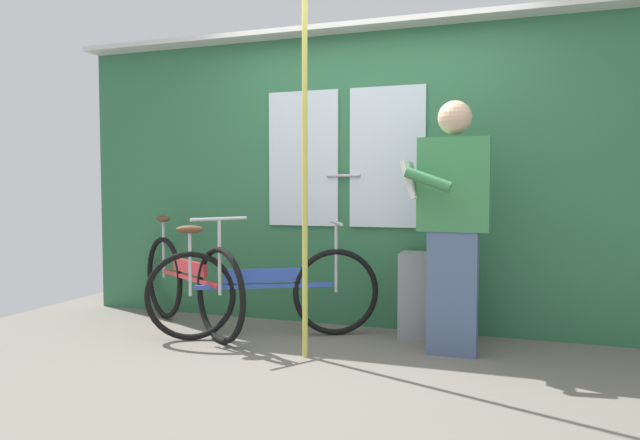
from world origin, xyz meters
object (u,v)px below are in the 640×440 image
(handrail_pole, at_px, (305,180))
(bicycle_leaning_behind, at_px, (189,282))
(passenger_reading_newspaper, at_px, (452,221))
(bicycle_near_door, at_px, (263,290))
(trash_bin_by_wall, at_px, (426,295))

(handrail_pole, bearing_deg, bicycle_leaning_behind, 160.32)
(passenger_reading_newspaper, bearing_deg, bicycle_leaning_behind, 0.31)
(bicycle_near_door, distance_m, bicycle_leaning_behind, 0.66)
(bicycle_leaning_behind, relative_size, passenger_reading_newspaper, 0.86)
(bicycle_near_door, distance_m, passenger_reading_newspaper, 1.47)
(bicycle_near_door, bearing_deg, passenger_reading_newspaper, -25.40)
(passenger_reading_newspaper, xyz_separation_m, trash_bin_by_wall, (-0.22, 0.36, -0.58))
(handrail_pole, bearing_deg, bicycle_near_door, 142.58)
(trash_bin_by_wall, bearing_deg, bicycle_leaning_behind, -169.31)
(bicycle_leaning_behind, relative_size, trash_bin_by_wall, 2.28)
(bicycle_leaning_behind, xyz_separation_m, passenger_reading_newspaper, (2.03, -0.01, 0.52))
(trash_bin_by_wall, bearing_deg, passenger_reading_newspaper, -58.19)
(bicycle_leaning_behind, bearing_deg, handrail_pole, 14.05)
(bicycle_near_door, height_order, bicycle_leaning_behind, bicycle_leaning_behind)
(bicycle_leaning_behind, bearing_deg, trash_bin_by_wall, 44.41)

